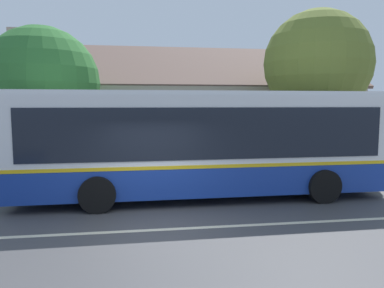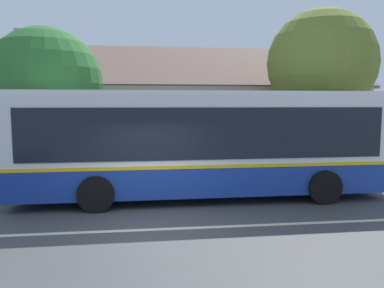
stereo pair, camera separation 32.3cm
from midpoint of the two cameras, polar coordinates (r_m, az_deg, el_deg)
ground_plane at (r=9.00m, az=-4.82°, el=-12.88°), size 300.00×300.00×0.00m
sidewalk_far at (r=14.78m, az=-5.79°, el=-5.02°), size 60.00×3.00×0.15m
lane_divider_stripe at (r=9.00m, az=-4.82°, el=-12.85°), size 60.00×0.16×0.01m
community_building at (r=22.77m, az=-8.31°, el=3.80°), size 24.53×10.57×7.34m
transit_bus at (r=11.62m, az=2.29°, el=0.41°), size 11.30×2.83×3.30m
bench_by_building at (r=14.46m, az=-19.88°, el=-3.64°), size 1.62×0.51×0.94m
street_tree_primary at (r=17.25m, az=19.46°, el=11.10°), size 4.57×4.57×6.93m
street_tree_secondary at (r=15.83m, az=-20.55°, el=8.07°), size 4.39×4.39×5.89m
bus_stop_sign at (r=15.91m, az=24.44°, el=0.94°), size 0.36×0.07×2.40m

